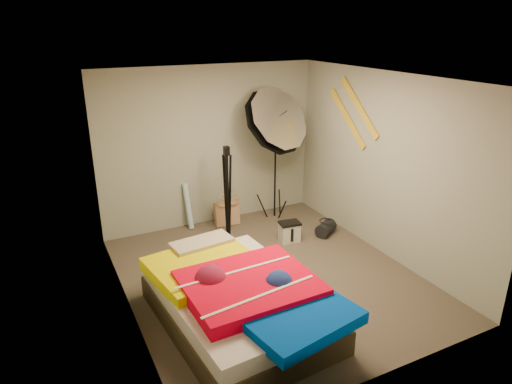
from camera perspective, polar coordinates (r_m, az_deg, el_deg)
floor at (r=5.98m, az=1.75°, el=-10.54°), size 4.00×4.00×0.00m
ceiling at (r=5.15m, az=2.05°, el=13.99°), size 4.00×4.00×0.00m
wall_back at (r=7.18m, az=-5.75°, el=5.64°), size 3.50×0.00×3.50m
wall_front at (r=3.95m, az=15.93°, el=-8.04°), size 3.50×0.00×3.50m
wall_left at (r=4.91m, az=-16.41°, el=-2.33°), size 0.00×4.00×4.00m
wall_right at (r=6.42m, az=15.78°, el=3.14°), size 0.00×4.00×4.00m
tote_bag at (r=7.35m, az=-3.66°, el=-2.63°), size 0.41×0.20×0.41m
wrapping_roll at (r=7.24m, az=-8.48°, el=-1.79°), size 0.13×0.22×0.73m
camera_case at (r=6.83m, az=4.20°, el=-5.06°), size 0.31×0.24×0.28m
duffel_bag at (r=7.10m, az=8.71°, el=-4.51°), size 0.41×0.36×0.21m
wall_stripe_upper at (r=6.69m, az=12.79°, el=10.27°), size 0.02×0.91×0.78m
wall_stripe_lower at (r=6.92m, az=11.36°, el=9.02°), size 0.02×0.91×0.78m
bed at (r=5.01m, az=-2.20°, el=-13.18°), size 1.69×2.37×0.62m
photo_umbrella at (r=7.02m, az=2.18°, el=8.66°), size 1.24×0.99×2.29m
camera_tripod at (r=6.71m, az=-3.61°, el=0.72°), size 0.08×0.08×1.42m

